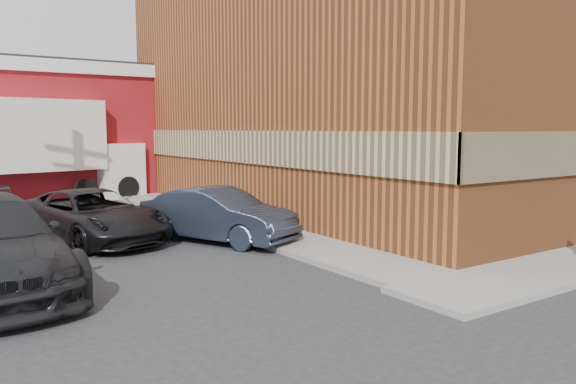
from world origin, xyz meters
TOP-DOWN VIEW (x-y plane):
  - ground at (0.00, 0.00)m, footprint 90.00×90.00m
  - brick_building at (8.50, 9.00)m, footprint 14.25×18.25m
  - sidewalk_west at (0.60, 9.00)m, footprint 1.80×18.00m
  - sedan at (-0.80, 5.63)m, footprint 3.04×4.38m
  - suv_a at (-3.46, 7.40)m, footprint 3.25×5.17m
  - box_truck at (-3.24, 16.13)m, footprint 8.30×3.70m

SIDE VIEW (x-z plane):
  - ground at x=0.00m, z-range 0.00..0.00m
  - sidewalk_west at x=0.60m, z-range 0.00..0.12m
  - suv_a at x=-3.46m, z-range 0.00..1.33m
  - sedan at x=-0.80m, z-range 0.00..1.37m
  - box_truck at x=-3.24m, z-range 0.30..4.26m
  - brick_building at x=8.50m, z-range 0.00..9.36m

